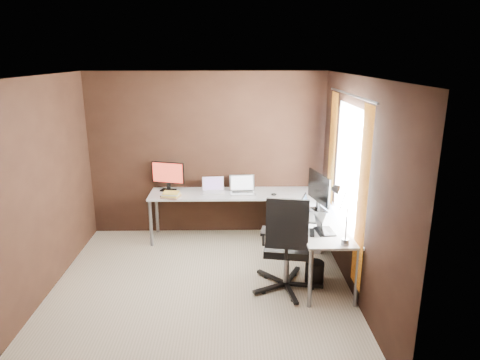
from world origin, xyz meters
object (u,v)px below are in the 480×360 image
Objects in this scene: laptop_silver at (242,189)px; desk_lamp at (340,207)px; monitor_right at (319,190)px; monitor_left at (168,175)px; book_stack at (171,195)px; wastebasket at (314,272)px; office_chair at (286,262)px; laptop_black_small at (323,229)px; drawer_pedestal at (304,228)px; laptop_black_big at (310,213)px; laptop_white at (213,189)px.

desk_lamp is at bearing -64.96° from laptop_silver.
monitor_right is 1.01m from desk_lamp.
book_stack is at bearing -61.11° from monitor_left.
wastebasket is at bearing 131.55° from desk_lamp.
wastebasket is (1.90, -1.16, -0.63)m from book_stack.
office_chair is (1.53, -1.32, -0.42)m from book_stack.
office_chair reaches higher than laptop_black_small.
drawer_pedestal is at bearing 80.37° from office_chair.
monitor_right is 1.28× the size of laptop_black_big.
laptop_black_small is at bearing -53.91° from laptop_white.
desk_lamp reaches higher than laptop_black_small.
drawer_pedestal is 2.00m from book_stack.
book_stack is (-0.60, -0.25, -0.01)m from laptop_white.
laptop_white is at bearing 35.25° from laptop_black_small.
desk_lamp is 0.54× the size of office_chair.
desk_lamp reaches higher than drawer_pedestal.
laptop_white is 0.28× the size of office_chair.
monitor_right is at bearing -12.27° from laptop_black_small.
desk_lamp is at bearing 167.81° from monitor_right.
monitor_left reaches higher than drawer_pedestal.
laptop_silver is 1.77m from laptop_black_small.
desk_lamp reaches higher than wastebasket.
monitor_right is 1.11m from office_chair.
laptop_black_big is 0.40× the size of office_chair.
desk_lamp reaches higher than office_chair.
laptop_black_big is at bearing 125.29° from desk_lamp.
laptop_black_small is at bearing 159.63° from monitor_right.
laptop_black_small is 0.66m from wastebasket.
drawer_pedestal is 1.20× the size of monitor_left.
monitor_left reaches higher than laptop_black_big.
laptop_white is 0.86× the size of laptop_silver.
laptop_silver is at bearing 57.40° from laptop_black_big.
monitor_right is 0.51× the size of office_chair.
laptop_silver is at bearing 11.86° from book_stack.
laptop_black_small reaches higher than wastebasket.
laptop_silver is at bearing 141.44° from desk_lamp.
monitor_left is 0.81× the size of monitor_right.
monitor_right is 0.38m from laptop_black_big.
laptop_black_small is (0.01, -1.16, 0.47)m from drawer_pedestal.
monitor_right reaches higher than laptop_black_big.
laptop_black_big is (-0.06, -0.69, 0.49)m from drawer_pedestal.
laptop_silver reaches higher than laptop_white.
laptop_black_big is 0.73m from wastebasket.
laptop_white is (-1.43, 0.84, -0.24)m from monitor_right.
office_chair reaches higher than book_stack.
monitor_right is at bearing -16.07° from book_stack.
laptop_black_big is 2.06m from book_stack.
monitor_left is 1.68× the size of book_stack.
monitor_right is 1.29m from laptop_silver.
laptop_black_big reaches higher than laptop_white.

